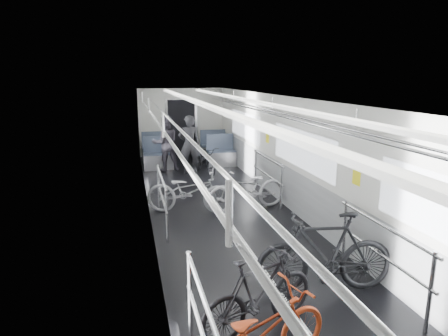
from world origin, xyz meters
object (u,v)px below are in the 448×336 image
object	(u,v)px
bike_left_far	(189,191)
bike_right_near	(325,253)
person_seated	(165,143)
bike_left_near	(260,333)
bike_left_mid	(259,293)
bike_aisle	(204,160)
person_standing	(189,145)
bike_right_mid	(247,189)

from	to	relation	value
bike_left_far	bike_right_near	size ratio (longest dim) A/B	0.98
bike_left_far	person_seated	xyz separation A→B (m)	(-0.12, 3.98, 0.37)
bike_left_near	bike_left_mid	distance (m)	0.63
bike_aisle	person_seated	bearing A→B (deg)	137.48
bike_left_far	person_standing	size ratio (longest dim) A/B	1.04
bike_left_far	bike_right_near	bearing A→B (deg)	-141.83
bike_left_near	bike_right_near	bearing A→B (deg)	-63.75
bike_left_far	bike_right_near	world-z (taller)	bike_right_near
bike_left_mid	bike_right_near	xyz separation A→B (m)	(1.11, 0.61, 0.09)
bike_left_mid	bike_aisle	world-z (taller)	bike_left_mid
bike_left_far	bike_aisle	distance (m)	3.49
person_standing	bike_left_far	bearing A→B (deg)	81.66
bike_right_mid	bike_left_near	bearing A→B (deg)	-26.46
bike_left_far	bike_aisle	bearing A→B (deg)	2.75
bike_left_mid	bike_aisle	size ratio (longest dim) A/B	1.00
person_standing	bike_right_near	bearing A→B (deg)	96.32
bike_left_mid	bike_right_mid	xyz separation A→B (m)	(1.07, 4.03, 0.01)
bike_right_mid	bike_left_far	bearing A→B (deg)	-107.26
bike_aisle	person_seated	distance (m)	1.32
bike_aisle	bike_right_near	bearing A→B (deg)	-99.89
bike_left_near	bike_left_mid	size ratio (longest dim) A/B	1.02
person_standing	person_seated	distance (m)	0.83
person_seated	bike_right_near	bearing A→B (deg)	92.60
bike_left_near	bike_right_mid	world-z (taller)	bike_right_mid
bike_left_near	bike_left_mid	bearing A→B (deg)	-34.31
bike_right_mid	person_standing	xyz separation A→B (m)	(-0.70, 3.59, 0.39)
bike_aisle	person_seated	size ratio (longest dim) A/B	0.91
bike_left_far	bike_aisle	xyz separation A→B (m)	(0.96, 3.36, -0.07)
bike_aisle	person_seated	world-z (taller)	person_seated
bike_aisle	person_standing	bearing A→B (deg)	154.34
bike_left_far	bike_right_near	distance (m)	3.77
bike_right_near	person_standing	xyz separation A→B (m)	(-0.73, 7.01, 0.31)
bike_left_mid	bike_right_mid	bearing A→B (deg)	-34.81
bike_right_near	bike_left_near	bearing A→B (deg)	-38.51
bike_left_mid	bike_right_mid	world-z (taller)	bike_right_mid
bike_aisle	person_standing	distance (m)	0.63
person_seated	bike_left_far	bearing A→B (deg)	83.92
bike_right_mid	person_seated	size ratio (longest dim) A/B	1.07
bike_left_far	bike_aisle	size ratio (longest dim) A/B	1.16
bike_aisle	bike_left_far	bearing A→B (deg)	-118.31
bike_left_mid	person_seated	world-z (taller)	person_seated
bike_left_far	person_standing	distance (m)	3.52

